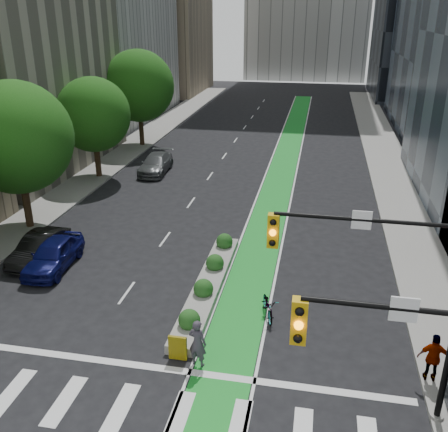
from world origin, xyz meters
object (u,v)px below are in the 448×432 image
at_px(parked_car_left_mid, 39,248).
at_px(parked_car_left_far, 156,164).
at_px(cyclist, 198,343).
at_px(pedestrian_far, 434,358).
at_px(parked_car_left_near, 54,254).
at_px(median_planter, 208,283).
at_px(bicycle, 268,306).

xyz_separation_m(parked_car_left_mid, parked_car_left_far, (1.19, 15.82, 0.02)).
relative_size(cyclist, parked_car_left_mid, 0.45).
bearing_deg(pedestrian_far, parked_car_left_near, -15.43).
xyz_separation_m(parked_car_left_near, parked_car_left_far, (-0.01, 16.49, -0.03)).
xyz_separation_m(median_planter, parked_car_left_near, (-8.20, 0.59, 0.39)).
xyz_separation_m(bicycle, parked_car_left_far, (-11.21, 18.76, 0.22)).
height_order(bicycle, parked_car_left_mid, parked_car_left_mid).
relative_size(cyclist, pedestrian_far, 1.05).
bearing_deg(cyclist, parked_car_left_mid, -18.30).
xyz_separation_m(parked_car_left_near, pedestrian_far, (17.30, -5.31, 0.32)).
xyz_separation_m(cyclist, pedestrian_far, (8.30, 0.64, 0.11)).
height_order(cyclist, parked_car_left_far, cyclist).
bearing_deg(bicycle, median_planter, 134.32).
height_order(parked_car_left_mid, parked_car_left_far, parked_car_left_far).
bearing_deg(parked_car_left_near, pedestrian_far, -20.35).
bearing_deg(median_planter, bicycle, -29.16).
height_order(cyclist, parked_car_left_near, cyclist).
height_order(bicycle, cyclist, cyclist).
distance_m(median_planter, pedestrian_far, 10.28).
distance_m(cyclist, parked_car_left_mid, 12.16).
height_order(parked_car_left_near, parked_car_left_far, parked_car_left_near).
xyz_separation_m(parked_car_left_far, pedestrian_far, (17.31, -21.80, 0.35)).
bearing_deg(parked_car_left_mid, cyclist, -31.97).
bearing_deg(parked_car_left_mid, parked_car_left_far, 86.68).
bearing_deg(parked_car_left_mid, bicycle, -12.31).
bearing_deg(parked_car_left_far, pedestrian_far, -54.37).
distance_m(median_planter, parked_car_left_mid, 9.49).
height_order(bicycle, parked_car_left_near, parked_car_left_near).
xyz_separation_m(median_planter, cyclist, (0.80, -5.36, 0.60)).
bearing_deg(parked_car_left_far, parked_car_left_mid, -97.12).
relative_size(median_planter, pedestrian_far, 5.52).
xyz_separation_m(median_planter, parked_car_left_far, (-8.21, 17.08, 0.36)).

